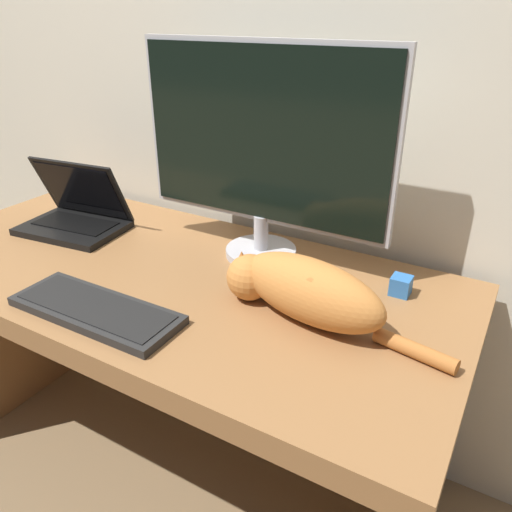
# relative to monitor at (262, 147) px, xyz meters

# --- Properties ---
(wall_back) EXTENTS (6.40, 0.06, 2.60)m
(wall_back) POSITION_rel_monitor_xyz_m (-0.17, 0.21, 0.27)
(wall_back) COLOR beige
(wall_back) RESTS_ON ground_plane
(desk) EXTENTS (1.54, 0.71, 0.73)m
(desk) POSITION_rel_monitor_xyz_m (-0.17, -0.21, -0.45)
(desk) COLOR olive
(desk) RESTS_ON ground_plane
(monitor) EXTENTS (0.70, 0.19, 0.56)m
(monitor) POSITION_rel_monitor_xyz_m (0.00, 0.00, 0.00)
(monitor) COLOR #B2B2B7
(monitor) RESTS_ON desk
(laptop) EXTENTS (0.33, 0.24, 0.21)m
(laptop) POSITION_rel_monitor_xyz_m (-0.58, -0.13, -0.26)
(laptop) COLOR black
(laptop) RESTS_ON desk
(external_keyboard) EXTENTS (0.41, 0.15, 0.02)m
(external_keyboard) POSITION_rel_monitor_xyz_m (-0.17, -0.45, -0.29)
(external_keyboard) COLOR black
(external_keyboard) RESTS_ON desk
(cat) EXTENTS (0.53, 0.20, 0.14)m
(cat) POSITION_rel_monitor_xyz_m (0.23, -0.22, -0.23)
(cat) COLOR #C67A38
(cat) RESTS_ON desk
(small_toy) EXTENTS (0.05, 0.05, 0.05)m
(small_toy) POSITION_rel_monitor_xyz_m (0.39, -0.02, -0.28)
(small_toy) COLOR #2D6BB7
(small_toy) RESTS_ON desk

